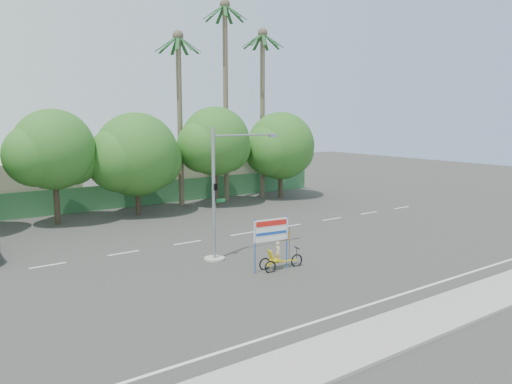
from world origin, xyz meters
TOP-DOWN VIEW (x-y plane):
  - ground at (0.00, 0.00)m, footprint 120.00×120.00m
  - sidewalk_near at (0.00, -7.50)m, footprint 50.00×2.40m
  - fence at (0.00, 21.50)m, footprint 38.00×0.08m
  - building_right at (8.00, 26.00)m, footprint 14.00×8.00m
  - tree_left at (-7.05, 18.00)m, footprint 6.66×5.60m
  - tree_center at (-1.05, 18.00)m, footprint 7.62×6.40m
  - tree_right at (5.95, 18.00)m, footprint 6.90×5.80m
  - tree_far_right at (12.95, 18.00)m, footprint 7.38×6.20m
  - palm_tall at (8.00, 19.50)m, footprint 3.73×3.79m
  - palm_mid at (12.00, 19.50)m, footprint 3.73×3.79m
  - palm_short at (3.50, 19.50)m, footprint 3.73×3.79m
  - traffic_signal at (-2.20, 3.98)m, footprint 4.72×1.10m
  - trike_billboard at (-0.94, 0.69)m, footprint 2.77×0.80m

SIDE VIEW (x-z plane):
  - ground at x=0.00m, z-range 0.00..0.00m
  - sidewalk_near at x=0.00m, z-range 0.00..0.12m
  - fence at x=0.00m, z-range 0.00..2.00m
  - trike_billboard at x=-0.94m, z-range -0.27..2.46m
  - building_right at x=8.00m, z-range 0.00..3.60m
  - traffic_signal at x=-2.20m, z-range -0.58..6.42m
  - tree_center at x=-1.05m, z-range 0.54..8.39m
  - tree_far_right at x=12.95m, z-range 0.68..8.61m
  - tree_left at x=-7.05m, z-range 1.02..9.09m
  - tree_right at x=5.95m, z-range 1.06..9.42m
  - palm_short at x=3.50m, z-range 1.64..16.09m
  - palm_mid at x=12.00m, z-range 1.67..17.12m
  - palm_tall at x=8.00m, z-range 1.74..19.19m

